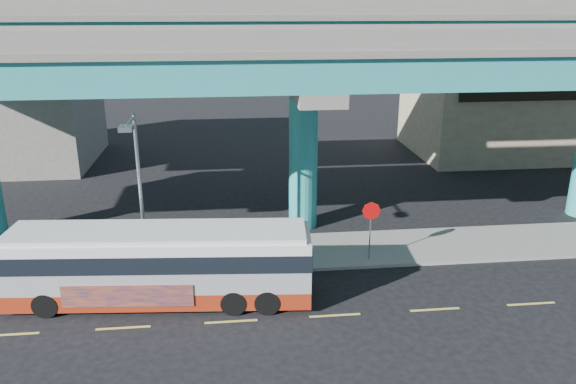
{
  "coord_description": "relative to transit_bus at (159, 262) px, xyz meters",
  "views": [
    {
      "loc": [
        -3.9,
        -18.99,
        11.48
      ],
      "look_at": [
        -1.35,
        4.0,
        3.65
      ],
      "focal_mm": 35.0,
      "sensor_mm": 36.0,
      "label": 1
    }
  ],
  "objects": [
    {
      "name": "building_beige",
      "position": [
        24.76,
        21.35,
        1.81
      ],
      "size": [
        14.0,
        10.23,
        7.0
      ],
      "color": "#C3AB8B",
      "rests_on": "ground"
    },
    {
      "name": "viaduct",
      "position": [
        6.76,
        7.48,
        7.44
      ],
      "size": [
        52.0,
        12.4,
        11.7
      ],
      "color": "teal",
      "rests_on": "ground"
    },
    {
      "name": "transit_bus",
      "position": [
        0.0,
        0.0,
        0.0
      ],
      "size": [
        12.24,
        3.61,
        3.1
      ],
      "rotation": [
        0.0,
        0.0,
        -0.08
      ],
      "color": "maroon",
      "rests_on": "ground"
    },
    {
      "name": "ground",
      "position": [
        6.76,
        -1.63,
        -1.7
      ],
      "size": [
        120.0,
        120.0,
        0.0
      ],
      "primitive_type": "plane",
      "color": "black",
      "rests_on": "ground"
    },
    {
      "name": "sidewalk",
      "position": [
        6.76,
        3.87,
        -1.62
      ],
      "size": [
        70.0,
        4.0,
        0.15
      ],
      "primitive_type": "cube",
      "color": "gray",
      "rests_on": "ground"
    },
    {
      "name": "street_lamp",
      "position": [
        -0.87,
        1.83,
        3.13
      ],
      "size": [
        0.5,
        2.36,
        7.13
      ],
      "color": "gray",
      "rests_on": "sidewalk"
    },
    {
      "name": "lane_markings",
      "position": [
        6.76,
        -1.93,
        -1.69
      ],
      "size": [
        58.0,
        0.12,
        0.01
      ],
      "color": "#D8C64C",
      "rests_on": "ground"
    },
    {
      "name": "parked_car",
      "position": [
        -5.76,
        3.98,
        -0.86
      ],
      "size": [
        2.87,
        4.53,
        1.37
      ],
      "primitive_type": "imported",
      "rotation": [
        0.0,
        0.0,
        1.73
      ],
      "color": "#2D2C31",
      "rests_on": "sidewalk"
    },
    {
      "name": "stop_sign",
      "position": [
        9.22,
        2.55,
        0.51
      ],
      "size": [
        0.85,
        0.08,
        2.83
      ],
      "rotation": [
        0.0,
        0.0,
        -0.41
      ],
      "color": "gray",
      "rests_on": "sidewalk"
    },
    {
      "name": "building_concrete",
      "position": [
        -13.24,
        22.37,
        2.8
      ],
      "size": [
        12.0,
        10.0,
        9.0
      ],
      "primitive_type": "cube",
      "color": "gray",
      "rests_on": "ground"
    }
  ]
}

